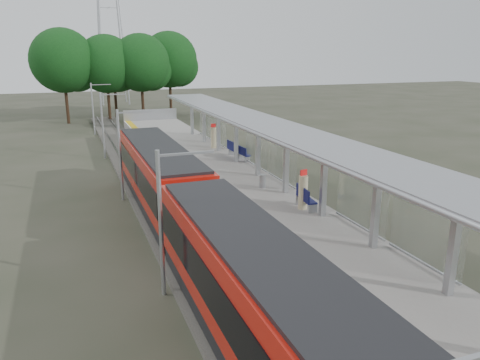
% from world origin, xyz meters
% --- Properties ---
extents(trackbed, '(3.00, 70.00, 0.24)m').
position_xyz_m(trackbed, '(-4.50, 20.00, 0.12)').
color(trackbed, '#59544C').
rests_on(trackbed, ground).
extents(platform, '(6.00, 50.00, 1.00)m').
position_xyz_m(platform, '(0.00, 20.00, 0.50)').
color(platform, gray).
rests_on(platform, ground).
extents(tactile_strip, '(0.60, 50.00, 0.02)m').
position_xyz_m(tactile_strip, '(-2.55, 20.00, 1.01)').
color(tactile_strip, gold).
rests_on(tactile_strip, platform).
extents(end_fence, '(6.00, 0.10, 1.20)m').
position_xyz_m(end_fence, '(0.00, 44.95, 1.60)').
color(end_fence, '#9EA0A5').
rests_on(end_fence, platform).
extents(train, '(2.74, 27.60, 3.62)m').
position_xyz_m(train, '(-4.50, 9.53, 2.05)').
color(train, black).
rests_on(train, ground).
extents(canopy, '(3.27, 38.00, 3.66)m').
position_xyz_m(canopy, '(1.61, 16.19, 4.20)').
color(canopy, '#9EA0A5').
rests_on(canopy, platform).
extents(tree_cluster, '(21.15, 11.40, 11.27)m').
position_xyz_m(tree_cluster, '(-1.96, 54.11, 7.20)').
color(tree_cluster, '#382316').
rests_on(tree_cluster, ground).
extents(catenary_masts, '(2.08, 48.16, 5.40)m').
position_xyz_m(catenary_masts, '(-6.22, 19.00, 2.91)').
color(catenary_masts, '#9EA0A5').
rests_on(catenary_masts, ground).
extents(bench_near, '(0.70, 1.71, 1.14)m').
position_xyz_m(bench_near, '(1.68, 11.18, 1.60)').
color(bench_near, '#101350').
rests_on(bench_near, platform).
extents(bench_mid, '(0.54, 1.51, 1.01)m').
position_xyz_m(bench_mid, '(2.61, 22.22, 1.53)').
color(bench_mid, '#101350').
rests_on(bench_mid, platform).
extents(bench_far, '(0.58, 1.72, 1.16)m').
position_xyz_m(bench_far, '(2.35, 23.58, 1.61)').
color(bench_far, '#101350').
rests_on(bench_far, platform).
extents(info_pillar_near, '(0.45, 0.45, 2.01)m').
position_xyz_m(info_pillar_near, '(1.59, 11.23, 1.87)').
color(info_pillar_near, beige).
rests_on(info_pillar_near, platform).
extents(info_pillar_far, '(0.44, 0.44, 1.97)m').
position_xyz_m(info_pillar_far, '(1.98, 27.26, 1.85)').
color(info_pillar_far, beige).
rests_on(info_pillar_far, platform).
extents(litter_bin, '(0.42, 0.42, 0.80)m').
position_xyz_m(litter_bin, '(1.18, 15.33, 1.40)').
color(litter_bin, '#9EA0A5').
rests_on(litter_bin, platform).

